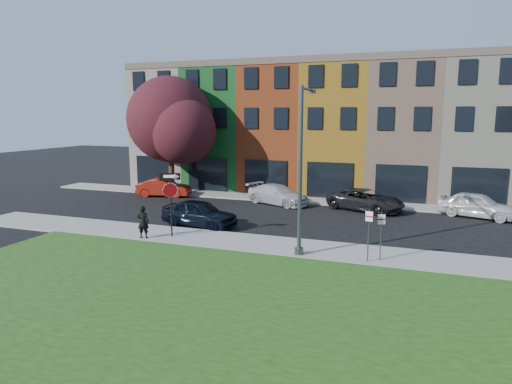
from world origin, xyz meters
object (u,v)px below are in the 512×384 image
at_px(man, 143,222).
at_px(sedan_near, 199,213).
at_px(street_lamp, 301,171).
at_px(stop_sign, 170,192).

relative_size(man, sedan_near, 0.35).
bearing_deg(sedan_near, street_lamp, -107.60).
bearing_deg(stop_sign, man, -165.25).
distance_m(stop_sign, sedan_near, 3.31).
relative_size(man, street_lamp, 0.22).
bearing_deg(sedan_near, stop_sign, -173.91).
height_order(stop_sign, man, stop_sign).
distance_m(sedan_near, street_lamp, 8.13).
relative_size(stop_sign, sedan_near, 0.70).
height_order(man, street_lamp, street_lamp).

